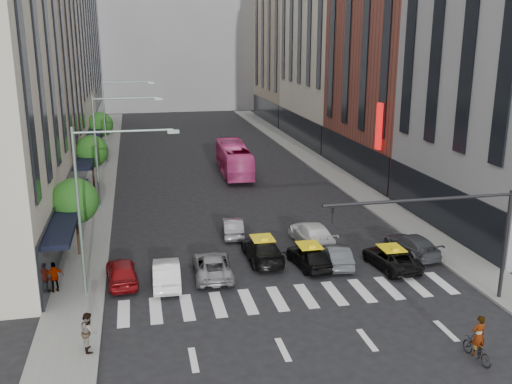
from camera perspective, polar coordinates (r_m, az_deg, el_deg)
ground at (r=29.83m, az=4.78°, el=-11.64°), size 160.00×160.00×0.00m
sidewalk_left at (r=57.11m, az=-15.31°, el=1.20°), size 3.00×96.00×0.15m
sidewalk_right at (r=60.21m, az=7.08°, el=2.35°), size 3.00×96.00×0.15m
building_left_b at (r=54.18m, az=-22.28°, el=12.65°), size 8.00×16.00×24.00m
building_left_d at (r=90.85m, az=-18.50°, el=15.55°), size 8.00×18.00×30.00m
building_right_b at (r=58.01m, az=13.82°, el=14.43°), size 8.00×18.00×26.00m
building_right_d at (r=93.76m, az=3.48°, el=15.64°), size 8.00×18.00×28.00m
building_far at (r=110.76m, az=-8.34°, el=17.53°), size 30.00×10.00×36.00m
tree_near at (r=36.94m, az=-17.64°, el=-0.87°), size 2.88×2.88×4.95m
tree_mid at (r=52.47m, az=-16.12°, el=3.92°), size 2.88×2.88×4.95m
tree_far at (r=68.22m, az=-15.29°, el=6.51°), size 2.88×2.88×4.95m
streetlamp_near at (r=30.43m, az=-15.68°, el=0.29°), size 5.38×0.25×9.00m
streetlamp_mid at (r=46.07m, az=-14.60°, el=5.36°), size 5.38×0.25×9.00m
streetlamp_far at (r=61.89m, az=-14.07°, el=7.85°), size 5.38×0.25×9.00m
traffic_signal at (r=30.33m, az=19.61°, el=-2.91°), size 10.10×0.20×6.00m
liberty_sign at (r=50.37m, az=12.20°, el=6.44°), size 0.30×0.70×4.00m
car_red at (r=33.25m, az=-13.29°, el=-7.76°), size 2.01×4.21×1.39m
car_white_front at (r=32.58m, az=-8.94°, el=-8.00°), size 1.63×4.30×1.40m
car_silver at (r=33.43m, az=-4.37°, el=-7.34°), size 2.35×4.74×1.29m
taxi_left at (r=35.52m, az=0.65°, el=-5.76°), size 2.02×4.96×1.44m
taxi_center at (r=34.67m, az=5.31°, el=-6.42°), size 2.14×4.23×1.38m
car_grey_mid at (r=35.20m, az=8.04°, el=-6.26°), size 1.81×4.03×1.28m
taxi_right at (r=35.41m, az=13.33°, el=-6.44°), size 2.55×4.64×1.23m
car_grey_curb at (r=37.77m, az=15.28°, el=-5.10°), size 2.43×4.80×1.34m
car_row2_left at (r=39.83m, az=-2.34°, el=-3.53°), size 1.72×3.95×1.26m
car_row2_right at (r=38.28m, az=5.61°, el=-4.18°), size 2.20×5.26×1.52m
bus at (r=57.57m, az=-2.23°, el=3.34°), size 3.05×11.12×3.07m
motorcycle at (r=27.11m, az=21.21°, el=-14.51°), size 0.81×1.90×0.97m
rider at (r=26.46m, az=21.51°, el=-11.84°), size 0.72×0.51×1.86m
pedestrian_near at (r=26.65m, az=-16.40°, el=-13.24°), size 0.82×0.98×1.78m
pedestrian_far at (r=32.81m, az=-19.50°, el=-8.01°), size 1.08×0.74×1.70m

